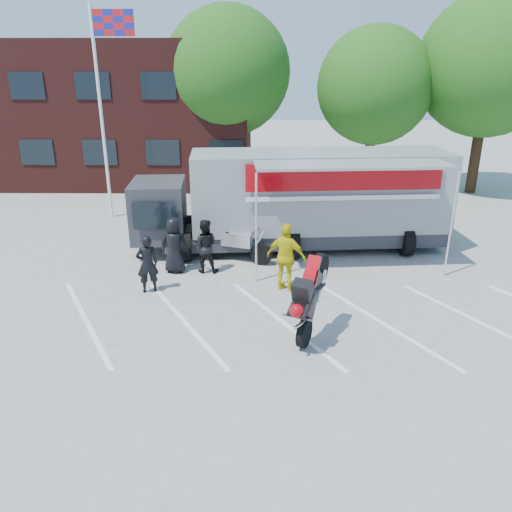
{
  "coord_description": "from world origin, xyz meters",
  "views": [
    {
      "loc": [
        -0.31,
        -9.8,
        5.81
      ],
      "look_at": [
        -0.44,
        2.06,
        1.3
      ],
      "focal_mm": 35.0,
      "sensor_mm": 36.0,
      "label": 1
    }
  ],
  "objects_px": {
    "flagpole": "(105,88)",
    "stunt_bike_rider": "(314,333)",
    "spectator_leather_b": "(147,264)",
    "spectator_hivis": "(286,257)",
    "tree_right": "(489,65)",
    "spectator_leather_a": "(174,245)",
    "tree_left": "(227,72)",
    "spectator_leather_c": "(205,246)",
    "tree_mid": "(375,86)",
    "transporter_truck": "(303,247)",
    "parked_motorcycle": "(238,261)"
  },
  "relations": [
    {
      "from": "tree_right",
      "to": "spectator_leather_b",
      "type": "distance_m",
      "value": 18.55
    },
    {
      "from": "tree_left",
      "to": "parked_motorcycle",
      "type": "height_order",
      "value": "tree_left"
    },
    {
      "from": "stunt_bike_rider",
      "to": "spectator_leather_c",
      "type": "relative_size",
      "value": 1.31
    },
    {
      "from": "transporter_truck",
      "to": "tree_mid",
      "type": "bearing_deg",
      "value": 61.14
    },
    {
      "from": "tree_mid",
      "to": "parked_motorcycle",
      "type": "xyz_separation_m",
      "value": [
        -6.06,
        -10.01,
        -4.94
      ]
    },
    {
      "from": "tree_mid",
      "to": "spectator_hivis",
      "type": "bearing_deg",
      "value": -110.88
    },
    {
      "from": "flagpole",
      "to": "spectator_leather_a",
      "type": "relative_size",
      "value": 4.71
    },
    {
      "from": "tree_mid",
      "to": "spectator_leather_c",
      "type": "relative_size",
      "value": 4.69
    },
    {
      "from": "parked_motorcycle",
      "to": "flagpole",
      "type": "bearing_deg",
      "value": 64.97
    },
    {
      "from": "flagpole",
      "to": "spectator_leather_a",
      "type": "bearing_deg",
      "value": -60.32
    },
    {
      "from": "tree_right",
      "to": "spectator_leather_b",
      "type": "relative_size",
      "value": 5.62
    },
    {
      "from": "spectator_hivis",
      "to": "tree_left",
      "type": "bearing_deg",
      "value": -56.68
    },
    {
      "from": "parked_motorcycle",
      "to": "spectator_hivis",
      "type": "xyz_separation_m",
      "value": [
        1.44,
        -2.12,
        0.96
      ]
    },
    {
      "from": "spectator_leather_c",
      "to": "tree_mid",
      "type": "bearing_deg",
      "value": -121.54
    },
    {
      "from": "tree_right",
      "to": "spectator_leather_a",
      "type": "xyz_separation_m",
      "value": [
        -12.9,
        -10.37,
        -5.03
      ]
    },
    {
      "from": "tree_right",
      "to": "spectator_hivis",
      "type": "distance_m",
      "value": 15.88
    },
    {
      "from": "flagpole",
      "to": "spectator_hivis",
      "type": "relative_size",
      "value": 4.18
    },
    {
      "from": "flagpole",
      "to": "parked_motorcycle",
      "type": "xyz_separation_m",
      "value": [
        5.18,
        -5.01,
        -5.05
      ]
    },
    {
      "from": "tree_mid",
      "to": "transporter_truck",
      "type": "bearing_deg",
      "value": -114.19
    },
    {
      "from": "flagpole",
      "to": "spectator_leather_a",
      "type": "distance_m",
      "value": 7.96
    },
    {
      "from": "tree_left",
      "to": "spectator_leather_b",
      "type": "bearing_deg",
      "value": -96.02
    },
    {
      "from": "tree_right",
      "to": "parked_motorcycle",
      "type": "relative_size",
      "value": 3.9
    },
    {
      "from": "spectator_leather_a",
      "to": "spectator_leather_c",
      "type": "distance_m",
      "value": 0.9
    },
    {
      "from": "stunt_bike_rider",
      "to": "parked_motorcycle",
      "type": "bearing_deg",
      "value": 138.85
    },
    {
      "from": "spectator_leather_c",
      "to": "parked_motorcycle",
      "type": "bearing_deg",
      "value": -136.37
    },
    {
      "from": "tree_mid",
      "to": "transporter_truck",
      "type": "height_order",
      "value": "tree_mid"
    },
    {
      "from": "tree_left",
      "to": "tree_right",
      "type": "distance_m",
      "value": 12.1
    },
    {
      "from": "spectator_leather_b",
      "to": "tree_right",
      "type": "bearing_deg",
      "value": -160.27
    },
    {
      "from": "tree_right",
      "to": "spectator_leather_b",
      "type": "xyz_separation_m",
      "value": [
        -13.4,
        -11.79,
        -5.07
      ]
    },
    {
      "from": "flagpole",
      "to": "transporter_truck",
      "type": "distance_m",
      "value": 9.64
    },
    {
      "from": "tree_mid",
      "to": "spectator_leather_b",
      "type": "distance_m",
      "value": 15.45
    },
    {
      "from": "tree_left",
      "to": "tree_mid",
      "type": "relative_size",
      "value": 1.13
    },
    {
      "from": "flagpole",
      "to": "stunt_bike_rider",
      "type": "relative_size",
      "value": 3.72
    },
    {
      "from": "flagpole",
      "to": "spectator_leather_a",
      "type": "xyz_separation_m",
      "value": [
        3.35,
        -5.87,
        -4.2
      ]
    },
    {
      "from": "tree_right",
      "to": "tree_mid",
      "type": "bearing_deg",
      "value": 174.29
    },
    {
      "from": "tree_right",
      "to": "parked_motorcycle",
      "type": "bearing_deg",
      "value": -139.33
    },
    {
      "from": "tree_mid",
      "to": "spectator_leather_c",
      "type": "distance_m",
      "value": 13.56
    },
    {
      "from": "tree_right",
      "to": "spectator_leather_a",
      "type": "height_order",
      "value": "tree_right"
    },
    {
      "from": "tree_right",
      "to": "spectator_leather_a",
      "type": "relative_size",
      "value": 5.37
    },
    {
      "from": "parked_motorcycle",
      "to": "tree_mid",
      "type": "bearing_deg",
      "value": -12.23
    },
    {
      "from": "spectator_leather_c",
      "to": "spectator_hivis",
      "type": "xyz_separation_m",
      "value": [
        2.37,
        -1.27,
        0.14
      ]
    },
    {
      "from": "spectator_leather_a",
      "to": "spectator_hivis",
      "type": "distance_m",
      "value": 3.5
    },
    {
      "from": "spectator_leather_a",
      "to": "spectator_leather_c",
      "type": "xyz_separation_m",
      "value": [
        0.9,
        0.02,
        -0.03
      ]
    },
    {
      "from": "spectator_leather_a",
      "to": "flagpole",
      "type": "bearing_deg",
      "value": -53.51
    },
    {
      "from": "stunt_bike_rider",
      "to": "tree_left",
      "type": "bearing_deg",
      "value": 125.72
    },
    {
      "from": "tree_left",
      "to": "flagpole",
      "type": "bearing_deg",
      "value": -125.28
    },
    {
      "from": "flagpole",
      "to": "spectator_hivis",
      "type": "bearing_deg",
      "value": -47.13
    },
    {
      "from": "spectator_leather_b",
      "to": "spectator_hivis",
      "type": "relative_size",
      "value": 0.85
    },
    {
      "from": "spectator_leather_a",
      "to": "spectator_hivis",
      "type": "relative_size",
      "value": 0.89
    },
    {
      "from": "parked_motorcycle",
      "to": "spectator_hivis",
      "type": "height_order",
      "value": "spectator_hivis"
    }
  ]
}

